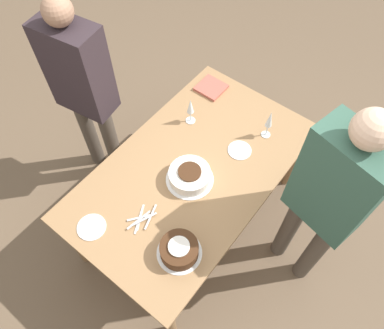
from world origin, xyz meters
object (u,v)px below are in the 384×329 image
object	(u,v)px
cake_front_chocolate	(179,250)
person_cutting	(329,196)
wine_glass_near	(190,107)
wine_glass_far	(269,120)
person_watching	(82,84)
cake_center_white	(190,176)

from	to	relation	value
cake_front_chocolate	person_cutting	world-z (taller)	person_cutting
wine_glass_near	wine_glass_far	xyz separation A→B (m)	(0.22, -0.48, 0.01)
person_cutting	person_watching	world-z (taller)	person_cutting
cake_front_chocolate	wine_glass_far	size ratio (longest dim) A/B	1.11
wine_glass_near	person_cutting	xyz separation A→B (m)	(-0.13, -1.04, 0.14)
person_watching	wine_glass_far	bearing A→B (deg)	18.09
cake_center_white	wine_glass_near	xyz separation A→B (m)	(0.38, 0.29, 0.09)
cake_front_chocolate	wine_glass_near	world-z (taller)	wine_glass_near
wine_glass_near	cake_center_white	bearing A→B (deg)	-142.42
cake_front_chocolate	person_watching	bearing A→B (deg)	69.58
wine_glass_near	person_watching	size ratio (longest dim) A/B	0.13
person_cutting	person_watching	xyz separation A→B (m)	(-0.22, 1.68, -0.04)
wine_glass_far	person_watching	size ratio (longest dim) A/B	0.15
cake_center_white	person_watching	distance (m)	0.95
wine_glass_near	person_cutting	bearing A→B (deg)	-97.38
wine_glass_far	person_cutting	bearing A→B (deg)	-122.15
cake_center_white	wine_glass_far	bearing A→B (deg)	-17.49
cake_center_white	person_cutting	bearing A→B (deg)	-71.96
cake_center_white	wine_glass_far	size ratio (longest dim) A/B	1.30
wine_glass_far	person_watching	bearing A→B (deg)	117.12
person_cutting	wine_glass_near	bearing A→B (deg)	5.14
cake_center_white	person_watching	bearing A→B (deg)	88.37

